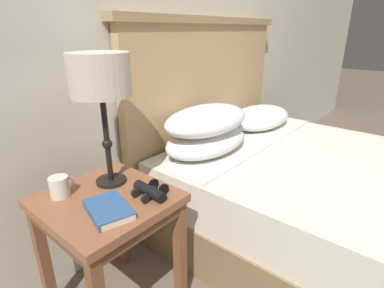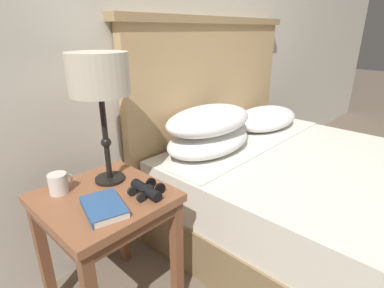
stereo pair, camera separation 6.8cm
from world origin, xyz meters
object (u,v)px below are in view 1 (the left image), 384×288
(table_lamp, at_px, (100,79))
(book_on_nightstand, at_px, (108,210))
(bed, at_px, (309,191))
(nightstand, at_px, (108,216))
(coffee_mug, at_px, (60,187))
(binoculars_pair, at_px, (150,191))

(table_lamp, height_order, book_on_nightstand, table_lamp)
(bed, relative_size, table_lamp, 3.24)
(nightstand, xyz_separation_m, table_lamp, (0.09, 0.09, 0.54))
(nightstand, xyz_separation_m, coffee_mug, (-0.11, 0.15, 0.13))
(book_on_nightstand, relative_size, binoculars_pair, 1.42)
(binoculars_pair, xyz_separation_m, coffee_mug, (-0.23, 0.28, 0.02))
(bed, distance_m, book_on_nightstand, 1.21)
(bed, xyz_separation_m, binoculars_pair, (-0.94, 0.34, 0.29))
(table_lamp, xyz_separation_m, book_on_nightstand, (-0.15, -0.19, -0.44))
(book_on_nightstand, distance_m, coffee_mug, 0.26)
(bed, bearing_deg, coffee_mug, 152.28)
(bed, bearing_deg, binoculars_pair, 160.09)
(table_lamp, height_order, coffee_mug, table_lamp)
(coffee_mug, bearing_deg, table_lamp, -15.63)
(bed, height_order, table_lamp, bed)
(bed, distance_m, table_lamp, 1.33)
(binoculars_pair, bearing_deg, book_on_nightstand, 171.39)
(table_lamp, relative_size, binoculars_pair, 3.43)
(book_on_nightstand, relative_size, coffee_mug, 2.22)
(bed, relative_size, book_on_nightstand, 7.84)
(nightstand, distance_m, table_lamp, 0.56)
(book_on_nightstand, xyz_separation_m, binoculars_pair, (0.18, -0.03, 0.01))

